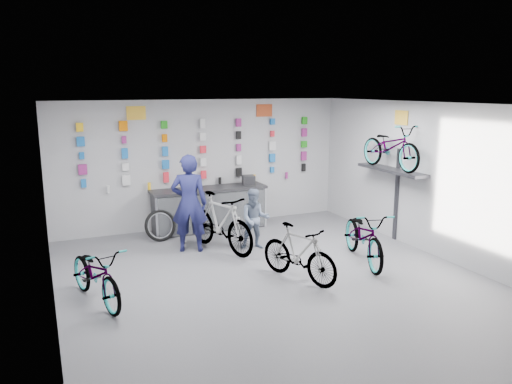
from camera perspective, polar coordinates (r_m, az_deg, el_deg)
name	(u,v)px	position (r m, az deg, el deg)	size (l,w,h in m)	color
floor	(276,282)	(8.67, 2.32, -10.29)	(8.00, 8.00, 0.00)	#535459
ceiling	(278,105)	(8.04, 2.50, 9.94)	(8.00, 8.00, 0.00)	white
wall_back	(202,164)	(11.89, -6.14, 3.23)	(7.00, 7.00, 0.00)	#B3B3B6
wall_front	(466,281)	(5.10, 22.91, -9.37)	(7.00, 7.00, 0.00)	#B3B3B6
wall_left	(48,219)	(7.42, -22.68, -2.86)	(8.00, 8.00, 0.00)	#B3B3B6
wall_right	(440,181)	(10.24, 20.28, 1.17)	(8.00, 8.00, 0.00)	#B3B3B6
counter	(209,210)	(11.65, -5.34, -2.01)	(2.70, 0.66, 1.00)	black
merch_wall	(200,152)	(11.76, -6.44, 4.54)	(5.57, 0.08, 1.56)	#1763B5
wall_bracket	(392,174)	(11.01, 15.31, 2.00)	(0.39, 1.90, 2.00)	#333338
sign_left	(136,113)	(11.39, -13.54, 8.77)	(0.42, 0.02, 0.30)	gold
sign_right	(264,110)	(12.33, 0.95, 9.30)	(0.42, 0.02, 0.30)	#BA4721
sign_side	(401,118)	(10.98, 16.27, 8.16)	(0.02, 0.40, 0.30)	gold
bike_left	(96,274)	(8.13, -17.81, -8.93)	(0.61, 1.76, 0.92)	gray
bike_center	(299,253)	(8.63, 4.91, -6.97)	(0.46, 1.63, 0.98)	gray
bike_right	(364,236)	(9.68, 12.24, -4.91)	(0.69, 1.98, 1.04)	gray
bike_service	(220,222)	(10.14, -4.10, -3.47)	(0.56, 1.98, 1.19)	gray
bike_wall	(391,147)	(10.88, 15.15, 5.03)	(0.63, 1.80, 0.95)	gray
clerk	(189,203)	(10.09, -7.64, -1.28)	(0.72, 0.48, 1.99)	#181A49
customer	(255,219)	(10.22, -0.11, -3.11)	(0.61, 0.48, 1.26)	slate
spare_wheel	(160,226)	(11.02, -10.89, -3.78)	(0.72, 0.31, 0.69)	black
register	(249,180)	(11.88, -0.86, 1.38)	(0.28, 0.30, 0.22)	black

